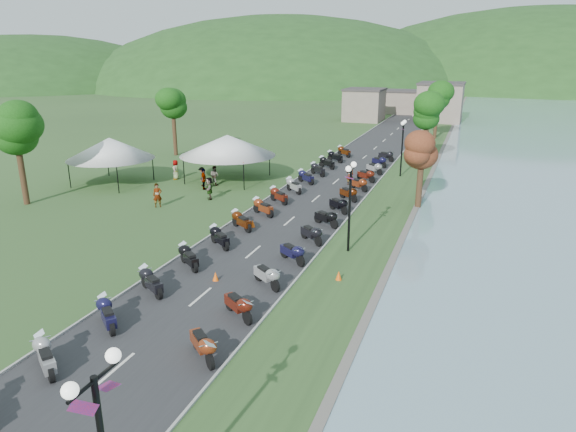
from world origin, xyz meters
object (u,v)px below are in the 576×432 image
(pedestrian_c, at_px, (203,186))
(vendor_tent_main, at_px, (228,158))
(pedestrian_b, at_px, (215,185))
(pedestrian_a, at_px, (158,207))

(pedestrian_c, bearing_deg, vendor_tent_main, 134.97)
(vendor_tent_main, xyz_separation_m, pedestrian_b, (-0.22, -2.20, -2.00))
(vendor_tent_main, relative_size, pedestrian_a, 3.17)
(vendor_tent_main, bearing_deg, pedestrian_a, -95.89)
(vendor_tent_main, distance_m, pedestrian_c, 3.57)
(pedestrian_b, bearing_deg, vendor_tent_main, -81.61)
(vendor_tent_main, bearing_deg, pedestrian_b, -95.74)
(pedestrian_b, bearing_deg, pedestrian_a, 98.20)
(pedestrian_a, bearing_deg, vendor_tent_main, 44.32)
(pedestrian_a, relative_size, pedestrian_b, 1.06)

